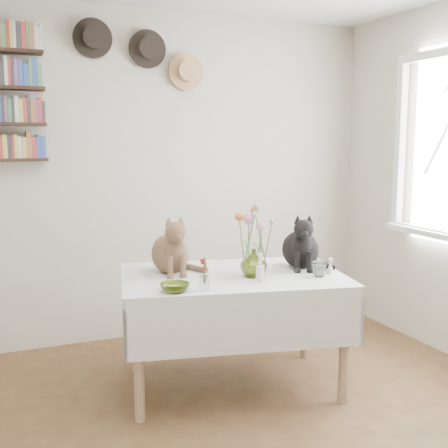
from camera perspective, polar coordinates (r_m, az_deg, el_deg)
name	(u,v)px	position (r m, az deg, el deg)	size (l,w,h in m)	color
room	(264,212)	(2.22, 4.12, 1.18)	(4.08, 4.58, 2.58)	brown
dining_table	(233,302)	(3.50, 0.88, -7.94)	(1.50, 1.13, 0.72)	white
tabby_cat	(170,243)	(3.47, -5.53, -1.94)	(0.25, 0.32, 0.37)	brown
black_cat	(300,240)	(3.63, 7.77, -1.58)	(0.24, 0.31, 0.36)	black
flower_vase	(254,263)	(3.38, 3.04, -3.95)	(0.16, 0.16, 0.17)	#93AD3B
green_bowl	(175,288)	(3.06, -5.03, -6.45)	(0.16, 0.16, 0.05)	#93AD3B
drinking_glass	(319,269)	(3.43, 9.63, -4.57)	(0.10, 0.10, 0.09)	white
candlestick	(260,272)	(3.26, 3.68, -4.92)	(0.05, 0.05, 0.17)	white
berry_jar	(204,274)	(3.06, -2.04, -5.13)	(0.05, 0.05, 0.21)	white
porcelain_figurine	(330,267)	(3.51, 10.74, -4.28)	(0.05, 0.05, 0.10)	white
flower_bouquet	(253,220)	(3.34, 3.02, 0.36)	(0.17, 0.13, 0.39)	#4C7233
wall_hats	(144,53)	(4.34, -8.13, 16.83)	(0.98, 0.09, 0.48)	black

